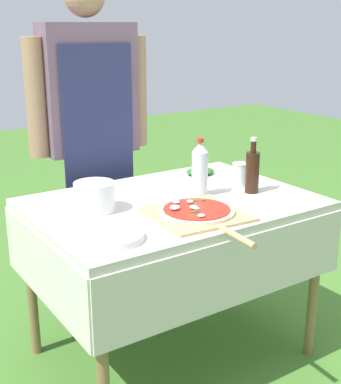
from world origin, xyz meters
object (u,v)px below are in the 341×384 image
Objects in this scene: prep_table at (172,220)px; sauce_jar at (240,176)px; oil_bottle at (252,171)px; water_bottle at (200,169)px; pizza_on_peel at (198,213)px; person_cook at (90,122)px; plate_stack at (111,236)px; herb_container at (200,172)px; mixing_tub at (95,197)px.

sauce_jar reaches higher than prep_table.
water_bottle is (-0.23, 0.09, 0.02)m from oil_bottle.
pizza_on_peel is at bearing -128.10° from water_bottle.
oil_bottle is (0.43, -0.77, -0.15)m from person_cook.
prep_table is 0.50m from plate_stack.
pizza_on_peel is at bearing 3.83° from plate_stack.
prep_table is 5.12× the size of plate_stack.
pizza_on_peel is (-0.03, -0.22, 0.10)m from prep_table.
sauce_jar reaches higher than plate_stack.
herb_container is at bearing 137.42° from person_cook.
water_bottle reaches higher than plate_stack.
mixing_tub reaches higher than plate_stack.
person_cook is at bearing 95.25° from prep_table.
sauce_jar is at bearing 4.78° from water_bottle.
prep_table is at bearing 176.19° from water_bottle.
sauce_jar is at bearing -4.10° from mixing_tub.
herb_container is at bearing 36.79° from prep_table.
oil_bottle reaches higher than sauce_jar.
person_cook reaches higher than oil_bottle.
water_bottle is 1.10× the size of plate_stack.
prep_table is at bearing 30.08° from plate_stack.
herb_container is at bearing 33.17° from plate_stack.
plate_stack is at bearing -171.70° from pizza_on_peel.
water_bottle is at bearing 56.37° from pizza_on_peel.
plate_stack is (-0.43, -0.25, 0.10)m from prep_table.
pizza_on_peel is 0.40m from plate_stack.
person_cook is 6.60× the size of water_bottle.
prep_table is at bearing 164.42° from oil_bottle.
person_cook reaches higher than sauce_jar.
mixing_tub is at bearing 141.98° from pizza_on_peel.
oil_bottle is at bearing -104.66° from sauce_jar.
herb_container is 1.78× the size of sauce_jar.
prep_table is 4.77× the size of oil_bottle.
pizza_on_peel is 0.60m from herb_container.
mixing_tub is (-0.48, 0.07, -0.06)m from water_bottle.
mixing_tub reaches higher than sauce_jar.
prep_table is 0.25m from pizza_on_peel.
prep_table is 0.42m from oil_bottle.
oil_bottle is 0.13m from sauce_jar.
water_bottle reaches higher than mixing_tub.
pizza_on_peel is at bearing -96.88° from prep_table.
plate_stack is at bearing -169.58° from oil_bottle.
water_bottle reaches higher than prep_table.
mixing_tub is at bearing 169.18° from prep_table.
oil_bottle is at bearing -22.28° from water_bottle.
herb_container is at bearing 94.26° from oil_bottle.
oil_bottle reaches higher than pizza_on_peel.
plate_stack is (-0.37, -0.91, -0.24)m from person_cook.
prep_table is at bearing -143.21° from herb_container.
water_bottle is at bearing 109.90° from person_cook.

